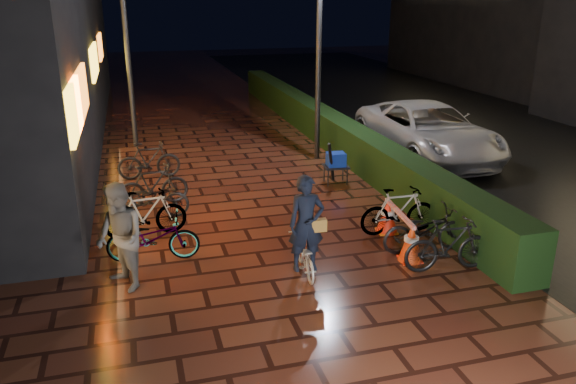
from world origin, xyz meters
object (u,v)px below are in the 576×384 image
object	(u,v)px
van	(428,131)
cart_assembly	(336,161)
bystander_person	(120,238)
traffic_barrier	(399,228)
cyclist	(306,239)

from	to	relation	value
van	cart_assembly	bearing A→B (deg)	-154.60
bystander_person	van	bearing A→B (deg)	97.15
traffic_barrier	cart_assembly	bearing A→B (deg)	88.10
cyclist	cart_assembly	world-z (taller)	cyclist
cyclist	traffic_barrier	xyz separation A→B (m)	(2.00, 0.62, -0.30)
van	traffic_barrier	bearing A→B (deg)	-123.23
bystander_person	traffic_barrier	distance (m)	4.95
bystander_person	van	xyz separation A→B (m)	(8.41, 5.61, -0.11)
cart_assembly	cyclist	bearing A→B (deg)	-116.06
bystander_person	cyclist	xyz separation A→B (m)	(2.92, -0.33, -0.23)
cyclist	cart_assembly	distance (m)	4.84
cart_assembly	van	bearing A→B (deg)	25.37
cyclist	van	bearing A→B (deg)	47.25
van	cyclist	xyz separation A→B (m)	(-5.49, -5.94, -0.12)
van	cart_assembly	xyz separation A→B (m)	(-3.37, -1.60, -0.18)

